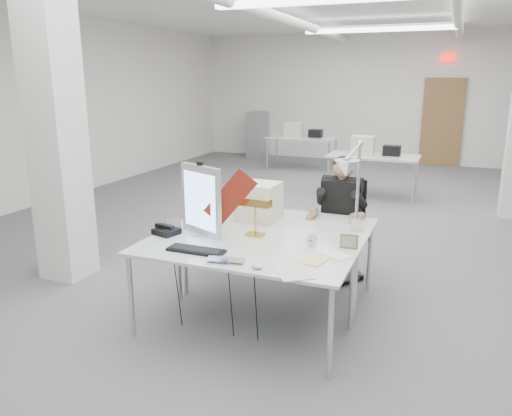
{
  "coord_description": "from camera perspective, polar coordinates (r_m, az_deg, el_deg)",
  "views": [
    {
      "loc": [
        1.53,
        -6.04,
        2.12
      ],
      "look_at": [
        -0.08,
        -2.0,
        0.98
      ],
      "focal_mm": 35.0,
      "sensor_mm": 36.0,
      "label": 1
    }
  ],
  "objects": [
    {
      "name": "room_shell",
      "position": [
        6.36,
        8.26,
        10.77
      ],
      "size": [
        10.04,
        14.04,
        3.24
      ],
      "color": "#57575A",
      "rests_on": "ground"
    },
    {
      "name": "desk_main",
      "position": [
        4.09,
        -1.56,
        -4.93
      ],
      "size": [
        1.8,
        0.9,
        0.02
      ],
      "primitive_type": "cube",
      "color": "silver",
      "rests_on": "room_shell"
    },
    {
      "name": "desk_second",
      "position": [
        4.89,
        2.6,
        -1.62
      ],
      "size": [
        1.8,
        0.9,
        0.02
      ],
      "primitive_type": "cube",
      "color": "silver",
      "rests_on": "room_shell"
    },
    {
      "name": "bg_desk_a",
      "position": [
        9.24,
        13.28,
        5.79
      ],
      "size": [
        1.6,
        0.8,
        0.02
      ],
      "primitive_type": "cube",
      "color": "silver",
      "rests_on": "room_shell"
    },
    {
      "name": "bg_desk_b",
      "position": [
        11.8,
        5.25,
        8.0
      ],
      "size": [
        1.6,
        0.8,
        0.02
      ],
      "primitive_type": "cube",
      "color": "silver",
      "rests_on": "room_shell"
    },
    {
      "name": "filing_cabinet",
      "position": [
        13.73,
        0.12,
        8.41
      ],
      "size": [
        0.45,
        0.55,
        1.2
      ],
      "primitive_type": "cube",
      "color": "gray",
      "rests_on": "room_shell"
    },
    {
      "name": "office_chair",
      "position": [
        5.38,
        9.72,
        -1.98
      ],
      "size": [
        0.61,
        0.61,
        1.18
      ],
      "primitive_type": null,
      "rotation": [
        0.0,
        0.0,
        -0.05
      ],
      "color": "black",
      "rests_on": "room_shell"
    },
    {
      "name": "seated_person",
      "position": [
        5.26,
        9.75,
        1.11
      ],
      "size": [
        0.46,
        0.57,
        0.82
      ],
      "primitive_type": null,
      "rotation": [
        0.0,
        0.0,
        -0.05
      ],
      "color": "black",
      "rests_on": "office_chair"
    },
    {
      "name": "monitor",
      "position": [
        4.43,
        -6.3,
        0.89
      ],
      "size": [
        0.48,
        0.25,
        0.62
      ],
      "primitive_type": "cube",
      "rotation": [
        0.0,
        0.0,
        -0.43
      ],
      "color": "silver",
      "rests_on": "desk_main"
    },
    {
      "name": "pennant",
      "position": [
        4.25,
        -2.96,
        1.24
      ],
      "size": [
        0.45,
        0.16,
        0.5
      ],
      "primitive_type": "cube",
      "rotation": [
        0.0,
        -0.87,
        0.33
      ],
      "color": "maroon",
      "rests_on": "monitor"
    },
    {
      "name": "keyboard",
      "position": [
        4.07,
        -6.85,
        -4.82
      ],
      "size": [
        0.48,
        0.16,
        0.02
      ],
      "primitive_type": "cube",
      "rotation": [
        0.0,
        0.0,
        -0.0
      ],
      "color": "black",
      "rests_on": "desk_main"
    },
    {
      "name": "laptop",
      "position": [
        3.79,
        -3.65,
        -6.21
      ],
      "size": [
        0.32,
        0.24,
        0.02
      ],
      "primitive_type": "imported",
      "rotation": [
        0.0,
        0.0,
        0.21
      ],
      "color": "#B7B7BC",
      "rests_on": "desk_main"
    },
    {
      "name": "mouse",
      "position": [
        3.69,
        0.12,
        -6.7
      ],
      "size": [
        0.1,
        0.07,
        0.04
      ],
      "primitive_type": "ellipsoid",
      "rotation": [
        0.0,
        0.0,
        0.14
      ],
      "color": "#B5B5BA",
      "rests_on": "desk_main"
    },
    {
      "name": "bankers_lamp",
      "position": [
        4.39,
        -0.07,
        -0.85
      ],
      "size": [
        0.34,
        0.16,
        0.37
      ],
      "primitive_type": null,
      "rotation": [
        0.0,
        0.0,
        -0.08
      ],
      "color": "gold",
      "rests_on": "desk_main"
    },
    {
      "name": "desk_phone",
      "position": [
        4.54,
        -10.19,
        -2.65
      ],
      "size": [
        0.25,
        0.23,
        0.05
      ],
      "primitive_type": "cube",
      "rotation": [
        0.0,
        0.0,
        -0.27
      ],
      "color": "black",
      "rests_on": "desk_main"
    },
    {
      "name": "picture_frame_left",
      "position": [
        4.63,
        -9.5,
        -1.84
      ],
      "size": [
        0.15,
        0.11,
        0.12
      ],
      "primitive_type": "cube",
      "rotation": [
        -0.21,
        0.0,
        0.49
      ],
      "color": "#B47D4D",
      "rests_on": "desk_main"
    },
    {
      "name": "picture_frame_right",
      "position": [
        4.18,
        10.59,
        -3.76
      ],
      "size": [
        0.15,
        0.05,
        0.12
      ],
      "primitive_type": "cube",
      "rotation": [
        -0.21,
        0.0,
        0.11
      ],
      "color": "olive",
      "rests_on": "desk_main"
    },
    {
      "name": "desk_clock",
      "position": [
        4.19,
        6.36,
        -3.63
      ],
      "size": [
        0.1,
        0.04,
        0.09
      ],
      "primitive_type": "cylinder",
      "rotation": [
        1.57,
        0.0,
        0.13
      ],
      "color": "silver",
      "rests_on": "desk_main"
    },
    {
      "name": "paper_stack_a",
      "position": [
        3.64,
        4.2,
        -7.28
      ],
      "size": [
        0.38,
        0.4,
        0.01
      ],
      "primitive_type": "cube",
      "rotation": [
        0.0,
        0.0,
        0.62
      ],
      "color": "silver",
      "rests_on": "desk_main"
    },
    {
      "name": "paper_stack_b",
      "position": [
        3.88,
        6.69,
        -5.91
      ],
      "size": [
        0.22,
        0.27,
        0.01
      ],
      "primitive_type": "cube",
      "rotation": [
        0.0,
        0.0,
        -0.23
      ],
      "color": "#F8DD94",
      "rests_on": "desk_main"
    },
    {
      "name": "paper_stack_c",
      "position": [
        4.0,
        9.2,
        -5.35
      ],
      "size": [
        0.27,
        0.25,
        0.01
      ],
      "primitive_type": "cube",
      "rotation": [
        0.0,
        0.0,
        -0.61
      ],
      "color": "white",
      "rests_on": "desk_main"
    },
    {
      "name": "beige_monitor",
      "position": [
        4.89,
        0.3,
        0.77
      ],
      "size": [
        0.4,
        0.38,
        0.37
      ],
      "primitive_type": "cube",
      "rotation": [
        0.0,
        0.0,
        -0.03
      ],
      "color": "beige",
      "rests_on": "desk_second"
    },
    {
      "name": "architect_lamp",
      "position": [
        4.33,
        10.97,
        2.1
      ],
      "size": [
        0.5,
        0.72,
        0.87
      ],
      "primitive_type": null,
      "rotation": [
        0.0,
        0.0,
        -0.44
      ],
      "color": "#BABABF",
      "rests_on": "desk_second"
    }
  ]
}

